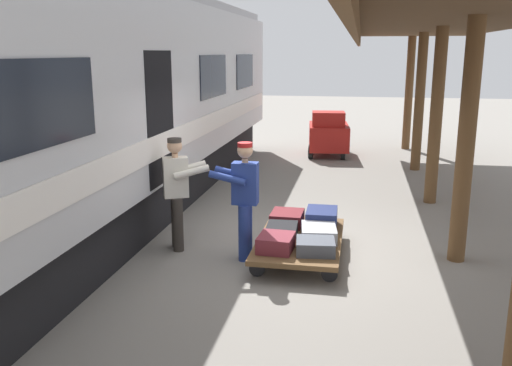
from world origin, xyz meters
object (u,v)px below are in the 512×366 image
luggage_cart (300,240)px  suitcase_gray_aluminum (319,233)px  baggage_tug (328,134)px  suitcase_maroon_trunk (287,218)px  suitcase_slate_roller (315,246)px  suitcase_black_hardshell (282,231)px  train_car (69,109)px  suitcase_burgundy_valise (276,243)px  porter_by_door (177,190)px  porter_in_overalls (244,197)px  suitcase_navy_fabric (322,218)px

luggage_cart → suitcase_gray_aluminum: (-0.27, 0.00, 0.14)m
suitcase_gray_aluminum → baggage_tug: bearing=-87.6°
suitcase_maroon_trunk → suitcase_slate_roller: (-0.54, 1.17, -0.01)m
luggage_cart → suitcase_black_hardshell: size_ratio=4.06×
suitcase_maroon_trunk → train_car: bearing=5.4°
train_car → suitcase_black_hardshell: 3.81m
suitcase_burgundy_valise → porter_by_door: 1.76m
train_car → suitcase_burgundy_valise: bearing=166.0°
train_car → porter_by_door: bearing=171.2°
porter_in_overalls → porter_by_door: size_ratio=1.00×
suitcase_black_hardshell → porter_by_door: (1.58, 0.02, 0.55)m
baggage_tug → luggage_cart: bearing=90.5°
suitcase_black_hardshell → porter_in_overalls: 0.79m
luggage_cart → suitcase_maroon_trunk: bearing=-65.2°
porter_by_door → porter_in_overalls: bearing=169.2°
suitcase_navy_fabric → suitcase_black_hardshell: 0.80m
suitcase_gray_aluminum → suitcase_burgundy_valise: size_ratio=1.23×
suitcase_slate_roller → suitcase_black_hardshell: bearing=-47.3°
suitcase_black_hardshell → porter_in_overalls: bearing=23.1°
suitcase_navy_fabric → porter_in_overalls: (1.06, 0.81, 0.50)m
train_car → suitcase_maroon_trunk: bearing=-174.6°
suitcase_navy_fabric → suitcase_burgundy_valise: size_ratio=1.20×
suitcase_gray_aluminum → train_car: bearing=-3.8°
luggage_cart → baggage_tug: size_ratio=1.18×
suitcase_navy_fabric → suitcase_slate_roller: suitcase_navy_fabric is taller
train_car → suitcase_navy_fabric: bearing=-175.3°
luggage_cart → suitcase_slate_roller: suitcase_slate_roller is taller
luggage_cart → suitcase_navy_fabric: 0.67m
luggage_cart → porter_by_door: 1.97m
suitcase_maroon_trunk → porter_in_overalls: porter_in_overalls is taller
train_car → porter_in_overalls: train_car is taller
suitcase_navy_fabric → porter_by_door: (2.12, 0.60, 0.50)m
suitcase_black_hardshell → luggage_cart: bearing=-180.0°
train_car → luggage_cart: bearing=175.9°
porter_in_overalls → train_car: bearing=-9.6°
suitcase_black_hardshell → baggage_tug: bearing=-91.4°
luggage_cart → porter_by_door: size_ratio=1.25×
suitcase_navy_fabric → suitcase_black_hardshell: bearing=47.3°
luggage_cart → suitcase_slate_roller: size_ratio=4.14×
luggage_cart → suitcase_burgundy_valise: (0.27, 0.58, 0.15)m
luggage_cart → suitcase_slate_roller: 0.66m
suitcase_navy_fabric → suitcase_slate_roller: (0.00, 1.17, -0.04)m
luggage_cart → suitcase_navy_fabric: bearing=-114.8°
suitcase_black_hardshell → suitcase_slate_roller: bearing=132.7°
suitcase_black_hardshell → suitcase_burgundy_valise: bearing=90.0°
suitcase_burgundy_valise → baggage_tug: (-0.20, -8.76, 0.23)m
train_car → baggage_tug: 8.81m
luggage_cart → suitcase_burgundy_valise: suitcase_burgundy_valise is taller
suitcase_gray_aluminum → porter_by_door: size_ratio=0.37×
porter_by_door → train_car: bearing=-8.8°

